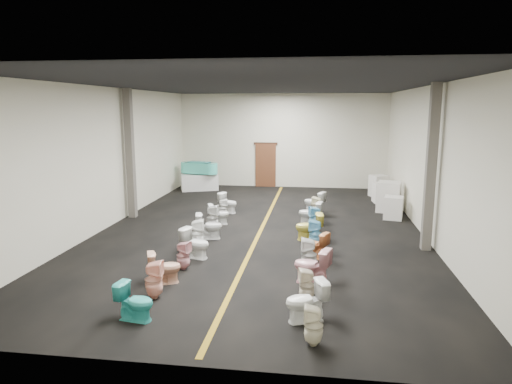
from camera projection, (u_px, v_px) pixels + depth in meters
floor at (261, 229)px, 14.68m from camera, size 16.00×16.00×0.00m
ceiling at (262, 86)px, 13.85m from camera, size 16.00×16.00×0.00m
wall_back at (282, 141)px, 22.06m from camera, size 10.00×0.00×10.00m
wall_front at (191, 222)px, 6.48m from camera, size 10.00×0.00×10.00m
wall_left at (110, 157)px, 14.94m from camera, size 0.00×16.00×16.00m
wall_right at (428, 162)px, 13.59m from camera, size 0.00×16.00×16.00m
aisle_stripe at (261, 229)px, 14.68m from camera, size 0.12×15.60×0.01m
back_door at (266, 165)px, 22.33m from camera, size 1.00×0.10×2.10m
door_frame at (266, 143)px, 22.14m from camera, size 1.15×0.08×0.10m
column_left at (130, 154)px, 15.88m from camera, size 0.25×0.25×4.50m
column_right at (431, 168)px, 12.17m from camera, size 0.25×0.25×4.50m
display_table at (199, 182)px, 21.51m from camera, size 1.88×1.40×0.75m
bathtub at (199, 167)px, 21.38m from camera, size 1.82×0.95×0.55m
appliance_crate_a at (393, 208)px, 15.91m from camera, size 0.74×0.74×0.80m
appliance_crate_b at (389, 197)px, 17.02m from camera, size 0.99×0.99×1.12m
appliance_crate_c at (383, 193)px, 18.63m from camera, size 0.80×0.80×0.82m
appliance_crate_d at (379, 186)px, 19.90m from camera, size 0.87×0.87×0.94m
toilet_left_0 at (135, 302)px, 8.34m from camera, size 0.75×0.50×0.71m
toilet_left_1 at (154, 280)px, 9.29m from camera, size 0.40×0.40×0.80m
toilet_left_2 at (164, 267)px, 10.10m from camera, size 0.82×0.65×0.73m
toilet_left_3 at (183, 256)px, 10.94m from camera, size 0.39×0.39×0.71m
toilet_left_4 at (195, 243)px, 11.81m from camera, size 0.86×0.64×0.78m
toilet_left_5 at (197, 234)px, 12.59m from camera, size 0.44×0.43×0.83m
toilet_left_6 at (209, 226)px, 13.51m from camera, size 0.85×0.60×0.78m
toilet_left_7 at (212, 218)px, 14.39m from camera, size 0.38×0.37×0.83m
toilet_left_8 at (219, 214)px, 15.17m from camera, size 0.79×0.61×0.71m
toilet_left_9 at (223, 208)px, 16.08m from camera, size 0.40×0.39×0.68m
toilet_left_10 at (228, 203)px, 16.89m from camera, size 0.83×0.68×0.74m
toilet_right_0 at (314, 326)px, 7.45m from camera, size 0.32×0.31×0.69m
toilet_right_1 at (306, 301)px, 8.28m from camera, size 0.87×0.68×0.78m
toilet_right_2 at (307, 286)px, 9.11m from camera, size 0.38×0.38×0.70m
toilet_right_3 at (312, 266)px, 10.06m from camera, size 0.92×0.69×0.83m
toilet_right_4 at (309, 255)px, 10.81m from camera, size 0.40×0.39×0.82m
toilet_right_5 at (315, 245)px, 11.79m from camera, size 0.79×0.65×0.71m
toilet_right_6 at (316, 234)px, 12.54m from camera, size 0.41×0.40×0.82m
toilet_right_7 at (309, 227)px, 13.40m from camera, size 0.85×0.58×0.80m
toilet_right_8 at (315, 219)px, 14.26m from camera, size 0.46×0.45×0.81m
toilet_right_9 at (310, 213)px, 15.11m from camera, size 0.85×0.58×0.80m
toilet_right_10 at (317, 207)px, 16.05m from camera, size 0.42×0.42×0.76m
toilet_right_11 at (314, 202)px, 16.84m from camera, size 0.91×0.74×0.81m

